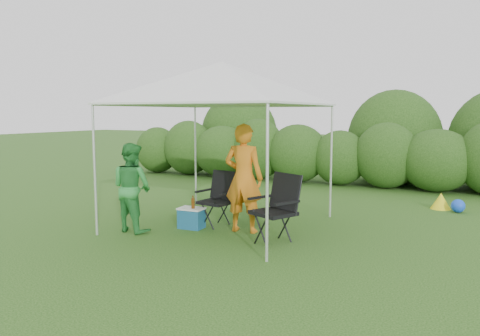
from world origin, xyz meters
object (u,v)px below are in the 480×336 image
at_px(cooler, 191,218).
at_px(chair_right, 278,204).
at_px(woman, 132,187).
at_px(canopy, 222,84).
at_px(chair_left, 219,195).
at_px(man, 244,178).

bearing_deg(cooler, chair_right, -7.98).
xyz_separation_m(chair_right, woman, (-2.43, -0.48, 0.15)).
height_order(canopy, cooler, canopy).
bearing_deg(chair_left, canopy, 11.25).
bearing_deg(cooler, canopy, 43.77).
height_order(canopy, man, canopy).
height_order(chair_left, woman, woman).
bearing_deg(canopy, woman, -138.70).
bearing_deg(man, chair_right, 150.54).
xyz_separation_m(chair_right, cooler, (-1.65, 0.12, -0.41)).
bearing_deg(man, canopy, -29.02).
height_order(man, woman, man).
distance_m(canopy, chair_left, 1.92).
bearing_deg(canopy, cooler, -132.52).
distance_m(man, cooler, 1.17).
xyz_separation_m(canopy, woman, (-1.16, -1.02, -1.72)).
distance_m(chair_right, woman, 2.48).
xyz_separation_m(chair_left, cooler, (-0.31, -0.41, -0.36)).
distance_m(man, woman, 1.87).
bearing_deg(chair_right, canopy, -177.70).
height_order(woman, cooler, woman).
bearing_deg(woman, cooler, -134.95).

